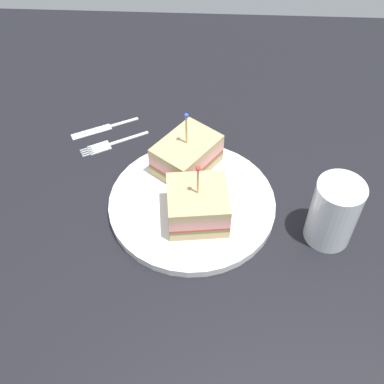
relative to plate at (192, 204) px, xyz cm
name	(u,v)px	position (x,y,z in cm)	size (l,w,h in cm)	color
ground_plane	(192,210)	(0.00, 0.00, -1.64)	(113.87, 113.87, 2.00)	black
plate	(192,204)	(0.00, 0.00, 0.00)	(24.92, 24.92, 1.28)	white
sandwich_half_front	(198,205)	(-0.93, 3.04, 3.37)	(9.35, 9.08, 10.49)	tan
sandwich_half_back	(187,155)	(1.17, -7.11, 3.22)	(11.44, 12.04, 10.79)	tan
drink_glass	(333,215)	(-19.57, 4.38, 4.06)	(6.58, 6.58, 10.38)	#B74C33
fork	(107,145)	(14.93, -12.57, -0.47)	(11.10, 6.81, 0.35)	silver
knife	(102,128)	(16.62, -16.63, -0.47)	(11.24, 6.48, 0.35)	silver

